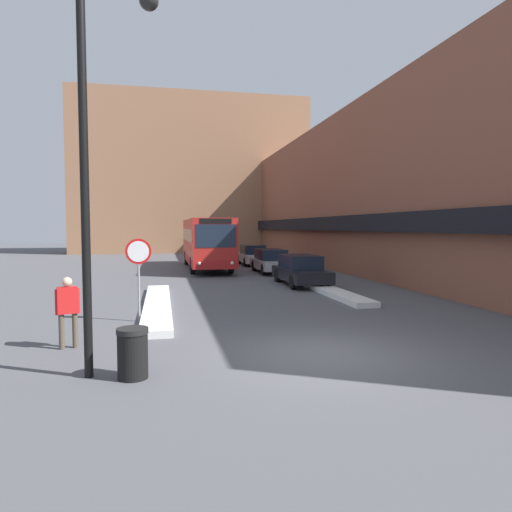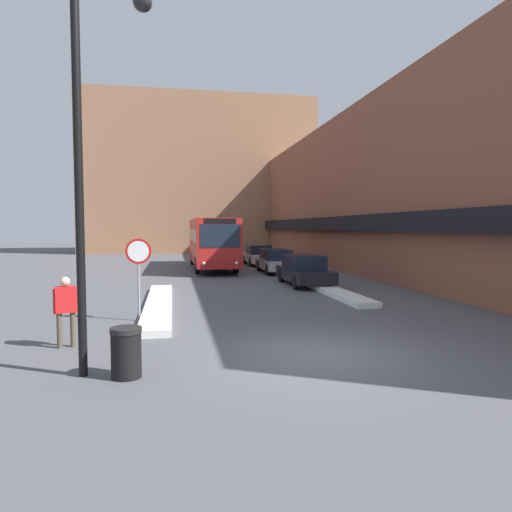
% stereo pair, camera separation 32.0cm
% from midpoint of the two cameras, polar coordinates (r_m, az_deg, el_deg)
% --- Properties ---
extents(ground_plane, '(160.00, 160.00, 0.00)m').
position_cam_midpoint_polar(ground_plane, '(10.45, 8.36, -12.10)').
color(ground_plane, '#515156').
extents(building_row_right, '(5.50, 60.00, 10.11)m').
position_cam_midpoint_polar(building_row_right, '(36.10, 11.23, 7.06)').
color(building_row_right, brown).
rests_on(building_row_right, ground_plane).
extents(building_backdrop_far, '(26.00, 8.00, 17.38)m').
position_cam_midpoint_polar(building_backdrop_far, '(53.96, -6.96, 9.83)').
color(building_backdrop_far, '#996B4C').
rests_on(building_backdrop_far, ground_plane).
extents(snow_bank_left, '(0.90, 9.27, 0.20)m').
position_cam_midpoint_polar(snow_bank_left, '(16.52, -11.50, -5.94)').
color(snow_bank_left, silver).
rests_on(snow_bank_left, ground_plane).
extents(snow_bank_right, '(0.90, 6.03, 0.21)m').
position_cam_midpoint_polar(snow_bank_right, '(19.09, 10.81, -4.63)').
color(snow_bank_right, silver).
rests_on(snow_bank_right, ground_plane).
extents(city_bus, '(2.61, 11.39, 3.35)m').
position_cam_midpoint_polar(city_bus, '(31.21, -5.26, 1.75)').
color(city_bus, red).
rests_on(city_bus, ground_plane).
extents(parked_car_front, '(1.83, 4.59, 1.46)m').
position_cam_midpoint_polar(parked_car_front, '(22.37, 6.44, -1.75)').
color(parked_car_front, black).
rests_on(parked_car_front, ground_plane).
extents(parked_car_middle, '(1.82, 4.63, 1.46)m').
position_cam_midpoint_polar(parked_car_middle, '(28.32, 2.83, -0.61)').
color(parked_car_middle, '#B7B7BC').
rests_on(parked_car_middle, ground_plane).
extents(parked_car_back, '(1.81, 4.22, 1.50)m').
position_cam_midpoint_polar(parked_car_back, '(33.98, 0.59, 0.12)').
color(parked_car_back, silver).
rests_on(parked_car_back, ground_plane).
extents(stop_sign, '(0.76, 0.08, 2.49)m').
position_cam_midpoint_polar(stop_sign, '(14.04, -13.85, -0.64)').
color(stop_sign, gray).
rests_on(stop_sign, ground_plane).
extents(street_lamp, '(1.46, 0.36, 7.30)m').
position_cam_midpoint_polar(street_lamp, '(9.17, -18.82, 13.62)').
color(street_lamp, black).
rests_on(street_lamp, ground_plane).
extents(pedestrian, '(0.53, 0.31, 1.67)m').
position_cam_midpoint_polar(pedestrian, '(11.55, -21.96, -5.71)').
color(pedestrian, brown).
rests_on(pedestrian, ground_plane).
extents(trash_bin, '(0.59, 0.59, 0.95)m').
position_cam_midpoint_polar(trash_bin, '(9.03, -14.92, -11.55)').
color(trash_bin, black).
rests_on(trash_bin, ground_plane).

